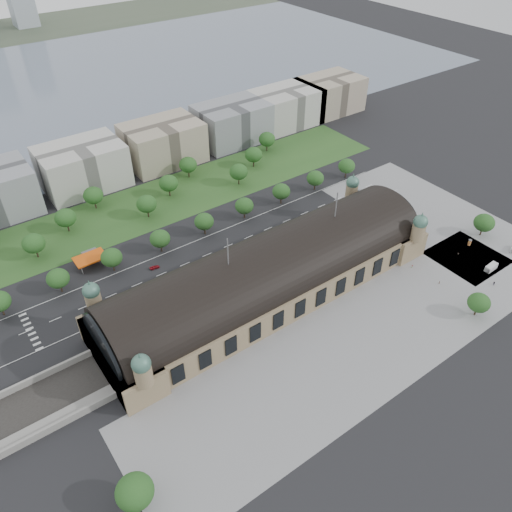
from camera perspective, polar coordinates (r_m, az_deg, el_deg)
ground at (r=215.14m, az=1.52°, el=-4.18°), size 900.00×900.00×0.00m
station at (r=208.30m, az=1.57°, el=-2.11°), size 150.00×48.40×44.30m
track_cutting at (r=190.38m, az=-26.85°, el=-17.26°), size 70.00×24.00×3.10m
plaza_south at (r=198.25m, az=11.70°, el=-9.95°), size 190.00×48.00×0.12m
plaza_east at (r=277.35m, az=18.80°, el=4.54°), size 56.00×100.00×0.12m
road_slab at (r=231.74m, az=-8.14°, el=-0.95°), size 260.00×26.00×0.10m
grass_belt at (r=274.60m, az=-12.90°, el=5.39°), size 300.00×45.00×0.10m
petrol_station at (r=241.62m, az=-18.40°, el=-0.03°), size 14.00×13.00×5.05m
lake at (r=457.52m, az=-22.76°, el=17.13°), size 700.00×320.00×0.08m
office_3 at (r=298.01m, az=-19.20°, el=9.63°), size 45.00×32.00×24.00m
office_4 at (r=313.10m, az=-10.58°, el=12.57°), size 45.00×32.00×24.00m
office_5 at (r=335.05m, az=-2.77°, el=14.95°), size 45.00×32.00×24.00m
office_6 at (r=359.63m, az=3.46°, el=16.63°), size 45.00×32.00×24.00m
office_7 at (r=384.59m, az=8.35°, el=17.79°), size 45.00×32.00×24.00m
tree_row_2 at (r=226.64m, az=-21.70°, el=-2.39°), size 9.60×9.60×11.52m
tree_row_3 at (r=230.55m, az=-16.19°, el=-0.17°), size 9.60×9.60×11.52m
tree_row_4 at (r=236.84m, az=-10.92°, el=1.96°), size 9.60×9.60×11.52m
tree_row_5 at (r=245.32m, az=-5.96°, el=3.94°), size 9.60×9.60×11.52m
tree_row_6 at (r=255.78m, az=-1.34°, el=5.75°), size 9.60×9.60×11.52m
tree_row_7 at (r=267.99m, az=2.91°, el=7.38°), size 9.60×9.60×11.52m
tree_row_8 at (r=281.72m, az=6.79°, el=8.82°), size 9.60×9.60×11.52m
tree_row_9 at (r=296.76m, az=10.32°, el=10.09°), size 9.60×9.60×11.52m
tree_belt_3 at (r=250.39m, az=-24.08°, el=1.33°), size 10.40×10.40×12.48m
tree_belt_4 at (r=262.88m, az=-20.96°, el=4.10°), size 10.40×10.40×12.48m
tree_belt_5 at (r=276.62m, az=-18.11°, el=6.61°), size 10.40×10.40×12.48m
tree_belt_6 at (r=262.12m, az=-12.39°, el=5.84°), size 10.40×10.40×12.48m
tree_belt_7 at (r=278.00m, az=-9.96°, el=8.20°), size 10.40×10.40×12.48m
tree_belt_8 at (r=294.73m, az=-7.78°, el=10.29°), size 10.40×10.40×12.48m
tree_belt_9 at (r=284.99m, az=-2.00°, el=9.59°), size 10.40×10.40×12.48m
tree_belt_10 at (r=303.24m, az=-0.28°, el=11.51°), size 10.40×10.40×12.48m
tree_belt_11 at (r=322.03m, az=1.26°, el=13.20°), size 10.40×10.40×12.48m
tree_plaza_ne at (r=267.34m, az=24.63°, el=3.47°), size 10.00×10.00×11.69m
tree_plaza_sw at (r=157.28m, az=-13.69°, el=-24.71°), size 11.00×11.00×12.73m
tree_plaza_s at (r=219.69m, az=24.13°, el=-4.89°), size 9.00×9.00×10.64m
traffic_car_2 at (r=217.15m, az=-11.83°, el=-4.48°), size 4.71×2.38×1.28m
traffic_car_3 at (r=231.39m, az=-11.52°, el=-1.27°), size 4.71×2.36×1.31m
traffic_car_4 at (r=231.54m, az=-5.06°, el=-0.45°), size 4.81×2.27×1.59m
traffic_car_6 at (r=286.47m, az=11.65°, el=7.24°), size 5.30×2.99×1.40m
parked_car_0 at (r=209.35m, az=-18.03°, el=-7.87°), size 4.00×3.24×1.28m
parked_car_1 at (r=210.67m, az=-13.32°, el=-6.35°), size 6.07×4.59×1.53m
parked_car_2 at (r=209.28m, az=-15.00°, el=-7.07°), size 5.69×4.80×1.56m
parked_car_3 at (r=213.26m, az=-14.10°, el=-5.88°), size 4.02×2.90×1.27m
parked_car_4 at (r=212.04m, az=-11.84°, el=-5.69°), size 5.21×3.73×1.63m
parked_car_5 at (r=213.21m, az=-12.13°, el=-5.44°), size 6.21×5.72×1.61m
parked_car_6 at (r=220.42m, az=-5.53°, el=-2.90°), size 4.93×3.75×1.33m
bus_west at (r=230.83m, az=-4.94°, el=-0.36°), size 10.79×3.10×2.97m
bus_mid at (r=230.41m, az=-4.71°, el=-0.34°), size 12.92×4.23×3.53m
bus_east at (r=248.52m, az=3.82°, el=2.94°), size 11.47×3.26×3.16m
van_south at (r=249.10m, az=25.24°, el=-1.23°), size 6.79×3.02×2.88m
advertising_column at (r=260.95m, az=23.23°, el=1.43°), size 1.66×1.66×3.16m
pedestrian_0 at (r=237.84m, az=17.41°, el=-1.16°), size 0.84×0.60×1.54m
pedestrian_1 at (r=232.87m, az=20.22°, el=-2.87°), size 0.72×0.67×1.65m
pedestrian_2 at (r=252.86m, az=22.11°, el=0.26°), size 0.88×0.92×1.66m
pedestrian_4 at (r=241.47m, az=25.53°, el=-2.85°), size 1.03×1.29×1.84m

